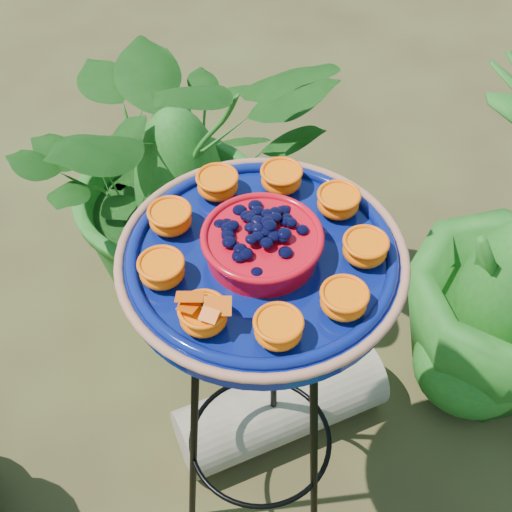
# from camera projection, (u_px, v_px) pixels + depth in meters

# --- Properties ---
(ground_plane) EXTENTS (20.00, 20.00, 0.00)m
(ground_plane) POSITION_uv_depth(u_px,v_px,m) (234.00, 495.00, 1.98)
(ground_plane) COLOR #322316
(ground_plane) RESTS_ON ground
(tripod_stand) EXTENTS (0.40, 0.40, 0.96)m
(tripod_stand) POSITION_uv_depth(u_px,v_px,m) (261.00, 385.00, 1.55)
(tripod_stand) COLOR black
(tripod_stand) RESTS_ON ground
(feeder_dish) EXTENTS (0.56, 0.56, 0.11)m
(feeder_dish) POSITION_uv_depth(u_px,v_px,m) (262.00, 256.00, 1.23)
(feeder_dish) COLOR #08145F
(feeder_dish) RESTS_ON tripod_stand
(driftwood_log) EXTENTS (0.56, 0.58, 0.20)m
(driftwood_log) POSITION_uv_depth(u_px,v_px,m) (281.00, 407.00, 2.06)
(driftwood_log) COLOR gray
(driftwood_log) RESTS_ON ground
(shrub_back_left) EXTENTS (1.19, 1.17, 1.00)m
(shrub_back_left) POSITION_uv_depth(u_px,v_px,m) (178.00, 165.00, 2.15)
(shrub_back_left) COLOR #1A5416
(shrub_back_left) RESTS_ON ground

